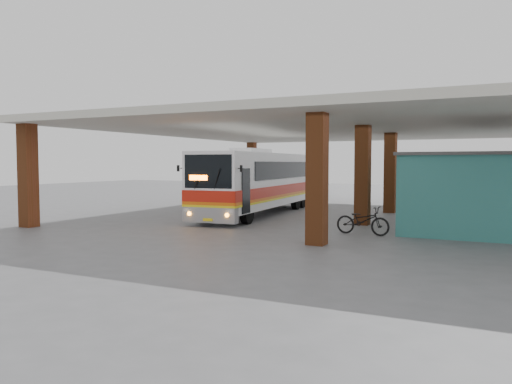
{
  "coord_description": "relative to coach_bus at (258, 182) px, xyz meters",
  "views": [
    {
      "loc": [
        8.46,
        -18.61,
        2.7
      ],
      "look_at": [
        -0.73,
        0.0,
        1.5
      ],
      "focal_mm": 35.0,
      "sensor_mm": 36.0,
      "label": 1
    }
  ],
  "objects": [
    {
      "name": "ground",
      "position": [
        3.04,
        -4.91,
        -1.71
      ],
      "size": [
        90.0,
        90.0,
        0.0
      ],
      "primitive_type": "plane",
      "color": "#515154",
      "rests_on": "ground"
    },
    {
      "name": "brick_columns",
      "position": [
        4.46,
        0.09,
        0.47
      ],
      "size": [
        20.1,
        21.6,
        4.35
      ],
      "color": "brown",
      "rests_on": "ground"
    },
    {
      "name": "canopy_roof",
      "position": [
        3.54,
        1.59,
        2.79
      ],
      "size": [
        21.0,
        23.0,
        0.3
      ],
      "primitive_type": "cube",
      "color": "beige",
      "rests_on": "brick_columns"
    },
    {
      "name": "shop_building",
      "position": [
        10.53,
        -0.91,
        -0.14
      ],
      "size": [
        5.2,
        8.2,
        3.11
      ],
      "color": "teal",
      "rests_on": "ground"
    },
    {
      "name": "coach_bus",
      "position": [
        0.0,
        0.0,
        0.0
      ],
      "size": [
        3.49,
        11.95,
        3.44
      ],
      "rotation": [
        0.0,
        0.0,
        0.09
      ],
      "color": "white",
      "rests_on": "ground"
    },
    {
      "name": "motorcycle",
      "position": [
        6.83,
        -4.96,
        -1.16
      ],
      "size": [
        2.13,
        0.93,
        1.09
      ],
      "primitive_type": "imported",
      "rotation": [
        0.0,
        0.0,
        1.47
      ],
      "color": "black",
      "rests_on": "ground"
    },
    {
      "name": "pedestrian",
      "position": [
        5.75,
        -7.37,
        -0.81
      ],
      "size": [
        0.69,
        0.49,
        1.8
      ],
      "primitive_type": "imported",
      "rotation": [
        0.0,
        0.0,
        3.23
      ],
      "color": "red",
      "rests_on": "ground"
    },
    {
      "name": "red_chair",
      "position": [
        8.14,
        0.43,
        -1.3
      ],
      "size": [
        0.47,
        0.47,
        0.88
      ],
      "rotation": [
        0.0,
        0.0,
        0.03
      ],
      "color": "red",
      "rests_on": "ground"
    }
  ]
}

